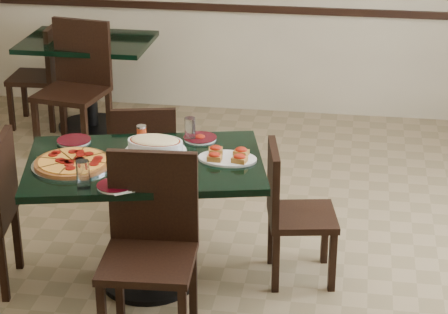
% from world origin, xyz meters
% --- Properties ---
extents(floor, '(5.50, 5.50, 0.00)m').
position_xyz_m(floor, '(0.00, 0.00, 0.00)').
color(floor, brown).
rests_on(floor, ground).
extents(room_shell, '(5.50, 5.50, 5.50)m').
position_xyz_m(room_shell, '(1.02, 1.73, 1.17)').
color(room_shell, silver).
rests_on(room_shell, floor).
extents(main_table, '(1.42, 1.09, 0.75)m').
position_xyz_m(main_table, '(-0.27, -0.22, 0.57)').
color(main_table, black).
rests_on(main_table, floor).
extents(back_table, '(1.02, 0.74, 0.75)m').
position_xyz_m(back_table, '(-1.31, 2.11, 0.52)').
color(back_table, black).
rests_on(back_table, floor).
extents(chair_far, '(0.47, 0.47, 0.83)m').
position_xyz_m(chair_far, '(-0.43, 0.45, 0.46)').
color(chair_far, black).
rests_on(chair_far, floor).
extents(chair_near, '(0.48, 0.48, 0.97)m').
position_xyz_m(chair_near, '(-0.12, -0.70, 0.54)').
color(chair_near, black).
rests_on(chair_near, floor).
extents(chair_right, '(0.44, 0.44, 0.80)m').
position_xyz_m(chair_right, '(0.51, -0.04, 0.44)').
color(chair_right, black).
rests_on(chair_right, floor).
extents(back_chair_near, '(0.54, 0.54, 1.00)m').
position_xyz_m(back_chair_near, '(-1.26, 1.65, 0.57)').
color(back_chair_near, black).
rests_on(back_chair_near, floor).
extents(back_chair_left, '(0.41, 0.41, 0.85)m').
position_xyz_m(back_chair_left, '(-1.70, 2.12, 0.47)').
color(back_chair_left, black).
rests_on(back_chair_left, floor).
extents(pepperoni_pizza, '(0.44, 0.44, 0.04)m').
position_xyz_m(pepperoni_pizza, '(-0.63, -0.34, 0.77)').
color(pepperoni_pizza, silver).
rests_on(pepperoni_pizza, main_table).
extents(lasagna_casserole, '(0.34, 0.34, 0.09)m').
position_xyz_m(lasagna_casserole, '(-0.23, -0.09, 0.80)').
color(lasagna_casserole, silver).
rests_on(lasagna_casserole, main_table).
extents(bread_basket, '(0.24, 0.22, 0.09)m').
position_xyz_m(bread_basket, '(-0.15, -0.44, 0.79)').
color(bread_basket, brown).
rests_on(bread_basket, main_table).
extents(bruschetta_platter, '(0.34, 0.24, 0.05)m').
position_xyz_m(bruschetta_platter, '(0.17, -0.13, 0.77)').
color(bruschetta_platter, silver).
rests_on(bruschetta_platter, main_table).
extents(side_plate_near, '(0.19, 0.19, 0.02)m').
position_xyz_m(side_plate_near, '(-0.33, -0.56, 0.76)').
color(side_plate_near, silver).
rests_on(side_plate_near, main_table).
extents(side_plate_far_r, '(0.19, 0.19, 0.03)m').
position_xyz_m(side_plate_far_r, '(-0.03, 0.14, 0.76)').
color(side_plate_far_r, silver).
rests_on(side_plate_far_r, main_table).
extents(side_plate_far_l, '(0.19, 0.19, 0.02)m').
position_xyz_m(side_plate_far_l, '(-0.73, -0.01, 0.76)').
color(side_plate_far_l, silver).
rests_on(side_plate_far_l, main_table).
extents(napkin_setting, '(0.22, 0.22, 0.01)m').
position_xyz_m(napkin_setting, '(-0.28, -0.56, 0.75)').
color(napkin_setting, white).
rests_on(napkin_setting, main_table).
extents(water_glass_a, '(0.06, 0.06, 0.13)m').
position_xyz_m(water_glass_a, '(-0.08, 0.12, 0.82)').
color(water_glass_a, silver).
rests_on(water_glass_a, main_table).
extents(water_glass_b, '(0.07, 0.07, 0.15)m').
position_xyz_m(water_glass_b, '(-0.49, -0.59, 0.82)').
color(water_glass_b, silver).
rests_on(water_glass_b, main_table).
extents(pepper_shaker, '(0.06, 0.06, 0.10)m').
position_xyz_m(pepper_shaker, '(-0.35, 0.06, 0.80)').
color(pepper_shaker, '#B53813').
rests_on(pepper_shaker, main_table).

